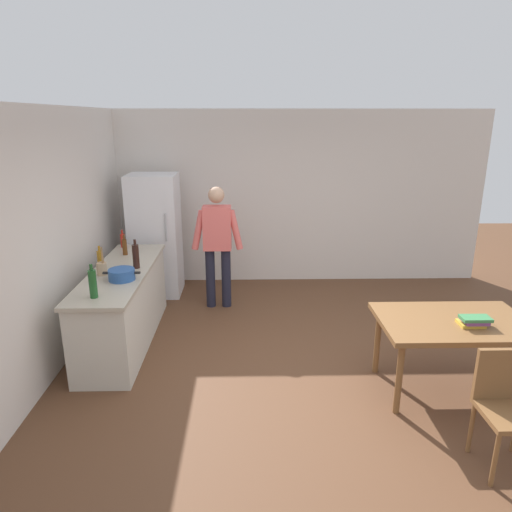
# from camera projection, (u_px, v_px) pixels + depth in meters

# --- Properties ---
(ground_plane) EXTENTS (14.00, 14.00, 0.00)m
(ground_plane) POSITION_uv_depth(u_px,v_px,m) (300.00, 375.00, 4.79)
(ground_plane) COLOR brown
(wall_back) EXTENTS (6.40, 0.12, 2.70)m
(wall_back) POSITION_uv_depth(u_px,v_px,m) (281.00, 198.00, 7.27)
(wall_back) COLOR silver
(wall_back) RESTS_ON ground_plane
(wall_left) EXTENTS (0.12, 5.60, 2.70)m
(wall_left) POSITION_uv_depth(u_px,v_px,m) (40.00, 247.00, 4.53)
(wall_left) COLOR silver
(wall_left) RESTS_ON ground_plane
(kitchen_counter) EXTENTS (0.64, 2.20, 0.90)m
(kitchen_counter) POSITION_uv_depth(u_px,v_px,m) (124.00, 306.00, 5.38)
(kitchen_counter) COLOR beige
(kitchen_counter) RESTS_ON ground_plane
(refrigerator) EXTENTS (0.70, 0.67, 1.80)m
(refrigerator) POSITION_uv_depth(u_px,v_px,m) (156.00, 235.00, 6.78)
(refrigerator) COLOR white
(refrigerator) RESTS_ON ground_plane
(person) EXTENTS (0.70, 0.22, 1.70)m
(person) POSITION_uv_depth(u_px,v_px,m) (217.00, 239.00, 6.25)
(person) COLOR #1E1E2D
(person) RESTS_ON ground_plane
(dining_table) EXTENTS (1.40, 0.90, 0.75)m
(dining_table) POSITION_uv_depth(u_px,v_px,m) (453.00, 327.00, 4.33)
(dining_table) COLOR brown
(dining_table) RESTS_ON ground_plane
(chair) EXTENTS (0.42, 0.42, 0.91)m
(chair) POSITION_uv_depth(u_px,v_px,m) (507.00, 401.00, 3.45)
(chair) COLOR brown
(chair) RESTS_ON ground_plane
(cooking_pot) EXTENTS (0.40, 0.28, 0.12)m
(cooking_pot) POSITION_uv_depth(u_px,v_px,m) (122.00, 275.00, 4.92)
(cooking_pot) COLOR #285193
(cooking_pot) RESTS_ON kitchen_counter
(utensil_jar) EXTENTS (0.11, 0.11, 0.32)m
(utensil_jar) POSITION_uv_depth(u_px,v_px,m) (102.00, 268.00, 5.07)
(utensil_jar) COLOR tan
(utensil_jar) RESTS_ON kitchen_counter
(bottle_sauce_red) EXTENTS (0.06, 0.06, 0.24)m
(bottle_sauce_red) POSITION_uv_depth(u_px,v_px,m) (123.00, 240.00, 6.14)
(bottle_sauce_red) COLOR #B22319
(bottle_sauce_red) RESTS_ON kitchen_counter
(bottle_wine_green) EXTENTS (0.08, 0.08, 0.34)m
(bottle_wine_green) POSITION_uv_depth(u_px,v_px,m) (93.00, 283.00, 4.41)
(bottle_wine_green) COLOR #1E5123
(bottle_wine_green) RESTS_ON kitchen_counter
(bottle_wine_dark) EXTENTS (0.08, 0.08, 0.34)m
(bottle_wine_dark) POSITION_uv_depth(u_px,v_px,m) (136.00, 256.00, 5.28)
(bottle_wine_dark) COLOR black
(bottle_wine_dark) RESTS_ON kitchen_counter
(bottle_beer_brown) EXTENTS (0.06, 0.06, 0.26)m
(bottle_beer_brown) POSITION_uv_depth(u_px,v_px,m) (125.00, 247.00, 5.80)
(bottle_beer_brown) COLOR #5B3314
(bottle_beer_brown) RESTS_ON kitchen_counter
(bottle_oil_amber) EXTENTS (0.06, 0.06, 0.28)m
(bottle_oil_amber) POSITION_uv_depth(u_px,v_px,m) (100.00, 260.00, 5.24)
(bottle_oil_amber) COLOR #996619
(bottle_oil_amber) RESTS_ON kitchen_counter
(book_stack) EXTENTS (0.27, 0.18, 0.09)m
(book_stack) POSITION_uv_depth(u_px,v_px,m) (474.00, 321.00, 4.18)
(book_stack) COLOR gold
(book_stack) RESTS_ON dining_table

